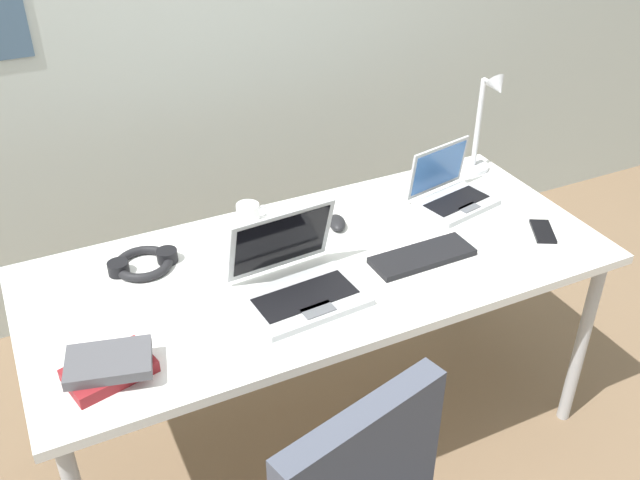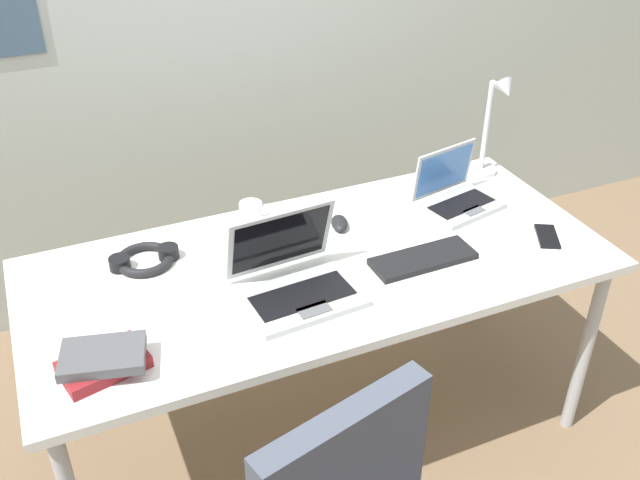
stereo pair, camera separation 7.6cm
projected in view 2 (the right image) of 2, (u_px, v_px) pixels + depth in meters
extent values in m
plane|color=#7A6047|center=(320.00, 428.00, 2.61)|extent=(12.00, 12.00, 0.00)
cube|color=white|center=(320.00, 266.00, 2.22)|extent=(1.80, 0.80, 0.03)
cylinder|color=#B2B5BA|center=(585.00, 351.00, 2.44)|extent=(0.04, 0.04, 0.71)
cylinder|color=#B2B5BA|center=(50.00, 360.00, 2.40)|extent=(0.04, 0.04, 0.71)
cylinder|color=#B2B5BA|center=(473.00, 249.00, 2.96)|extent=(0.04, 0.04, 0.71)
cylinder|color=silver|center=(481.00, 170.00, 2.71)|extent=(0.12, 0.12, 0.02)
cylinder|color=silver|center=(487.00, 126.00, 2.62)|extent=(0.02, 0.02, 0.34)
cylinder|color=silver|center=(499.00, 85.00, 2.49)|extent=(0.01, 0.08, 0.01)
cone|color=silver|center=(506.00, 89.00, 2.46)|extent=(0.07, 0.09, 0.09)
cube|color=#B7BABC|center=(303.00, 299.00, 2.04)|extent=(0.34, 0.25, 0.02)
cube|color=black|center=(302.00, 295.00, 2.03)|extent=(0.30, 0.14, 0.00)
cube|color=#595B60|center=(314.00, 310.00, 1.98)|extent=(0.09, 0.06, 0.00)
cube|color=#B7BABC|center=(280.00, 240.00, 2.08)|extent=(0.33, 0.09, 0.22)
cube|color=black|center=(281.00, 240.00, 2.08)|extent=(0.30, 0.08, 0.18)
cube|color=#B7BABC|center=(461.00, 207.00, 2.47)|extent=(0.29, 0.23, 0.02)
cube|color=black|center=(462.00, 204.00, 2.47)|extent=(0.25, 0.15, 0.00)
cube|color=#595B60|center=(474.00, 211.00, 2.43)|extent=(0.08, 0.05, 0.00)
cube|color=#B7BABC|center=(443.00, 170.00, 2.49)|extent=(0.26, 0.08, 0.18)
cube|color=#3F72BF|center=(445.00, 170.00, 2.49)|extent=(0.24, 0.07, 0.15)
cube|color=black|center=(423.00, 259.00, 2.21)|extent=(0.33, 0.12, 0.02)
ellipsoid|color=black|center=(340.00, 223.00, 2.37)|extent=(0.08, 0.11, 0.03)
cube|color=black|center=(547.00, 236.00, 2.32)|extent=(0.12, 0.15, 0.01)
torus|color=black|center=(145.00, 259.00, 2.20)|extent=(0.18, 0.18, 0.03)
cylinder|color=black|center=(120.00, 263.00, 2.17)|extent=(0.06, 0.06, 0.04)
cylinder|color=black|center=(169.00, 252.00, 2.22)|extent=(0.06, 0.06, 0.04)
cube|color=maroon|center=(104.00, 364.00, 1.80)|extent=(0.24, 0.18, 0.03)
cube|color=#4C4C51|center=(103.00, 356.00, 1.78)|extent=(0.24, 0.19, 0.03)
cylinder|color=white|center=(251.00, 215.00, 2.36)|extent=(0.08, 0.08, 0.09)
torus|color=white|center=(265.00, 211.00, 2.38)|extent=(0.05, 0.01, 0.05)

